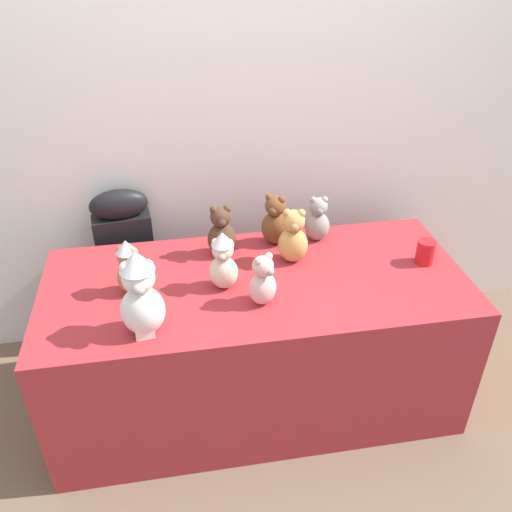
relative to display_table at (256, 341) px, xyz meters
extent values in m
plane|color=brown|center=(0.00, -0.25, -0.35)|extent=(10.00, 10.00, 0.00)
cube|color=white|center=(0.00, 0.65, 0.95)|extent=(7.00, 0.08, 2.60)
cube|color=maroon|center=(0.00, 0.00, 0.00)|extent=(1.81, 0.79, 0.70)
cube|color=black|center=(-0.58, 0.53, 0.04)|extent=(0.29, 0.15, 0.78)
ellipsoid|color=black|center=(-0.58, 0.53, 0.49)|extent=(0.29, 0.15, 0.15)
ellipsoid|color=white|center=(-0.46, -0.26, 0.45)|extent=(0.16, 0.14, 0.20)
sphere|color=white|center=(-0.46, -0.26, 0.60)|extent=(0.12, 0.12, 0.12)
sphere|color=white|center=(-0.50, -0.26, 0.64)|extent=(0.04, 0.04, 0.04)
sphere|color=white|center=(-0.43, -0.26, 0.64)|extent=(0.04, 0.04, 0.04)
sphere|color=#B4B3AF|center=(-0.46, -0.31, 0.59)|extent=(0.05, 0.05, 0.05)
cone|color=silver|center=(-0.46, -0.26, 0.67)|extent=(0.12, 0.12, 0.08)
ellipsoid|color=beige|center=(-0.14, -0.03, 0.43)|extent=(0.14, 0.13, 0.15)
sphere|color=beige|center=(-0.14, -0.03, 0.53)|extent=(0.09, 0.09, 0.09)
sphere|color=beige|center=(-0.17, -0.02, 0.57)|extent=(0.03, 0.03, 0.03)
sphere|color=beige|center=(-0.11, -0.03, 0.57)|extent=(0.03, 0.03, 0.03)
sphere|color=#ABA08A|center=(-0.15, -0.06, 0.53)|extent=(0.04, 0.04, 0.04)
cone|color=silver|center=(-0.14, -0.03, 0.59)|extent=(0.09, 0.09, 0.06)
ellipsoid|color=#B27A42|center=(-0.52, 0.00, 0.42)|extent=(0.14, 0.13, 0.14)
sphere|color=#B27A42|center=(-0.52, 0.00, 0.52)|extent=(0.08, 0.08, 0.08)
sphere|color=#B27A42|center=(-0.54, 0.01, 0.55)|extent=(0.03, 0.03, 0.03)
sphere|color=#B27A42|center=(-0.49, -0.01, 0.55)|extent=(0.03, 0.03, 0.03)
sphere|color=olive|center=(-0.53, -0.03, 0.52)|extent=(0.03, 0.03, 0.03)
cone|color=silver|center=(-0.52, 0.00, 0.57)|extent=(0.09, 0.09, 0.05)
ellipsoid|color=beige|center=(0.00, -0.16, 0.42)|extent=(0.15, 0.14, 0.14)
sphere|color=beige|center=(0.00, -0.16, 0.53)|extent=(0.09, 0.09, 0.09)
sphere|color=beige|center=(-0.02, -0.17, 0.56)|extent=(0.03, 0.03, 0.03)
sphere|color=beige|center=(0.02, -0.15, 0.56)|extent=(0.03, 0.03, 0.03)
sphere|color=#A88783|center=(0.02, -0.19, 0.52)|extent=(0.04, 0.04, 0.04)
ellipsoid|color=gray|center=(0.34, 0.28, 0.42)|extent=(0.13, 0.11, 0.14)
sphere|color=gray|center=(0.34, 0.28, 0.53)|extent=(0.09, 0.09, 0.09)
sphere|color=gray|center=(0.32, 0.29, 0.56)|extent=(0.03, 0.03, 0.03)
sphere|color=gray|center=(0.37, 0.28, 0.56)|extent=(0.03, 0.03, 0.03)
sphere|color=slate|center=(0.34, 0.25, 0.52)|extent=(0.04, 0.04, 0.04)
ellipsoid|color=tan|center=(0.19, 0.12, 0.43)|extent=(0.15, 0.14, 0.16)
sphere|color=tan|center=(0.19, 0.12, 0.55)|extent=(0.10, 0.10, 0.10)
sphere|color=tan|center=(0.16, 0.13, 0.59)|extent=(0.04, 0.04, 0.04)
sphere|color=tan|center=(0.22, 0.11, 0.59)|extent=(0.04, 0.04, 0.04)
sphere|color=olive|center=(0.18, 0.08, 0.55)|extent=(0.04, 0.04, 0.04)
ellipsoid|color=#4C3323|center=(-0.12, 0.23, 0.43)|extent=(0.13, 0.11, 0.16)
sphere|color=#4C3323|center=(-0.12, 0.23, 0.55)|extent=(0.09, 0.09, 0.09)
sphere|color=#4C3323|center=(-0.15, 0.23, 0.58)|extent=(0.04, 0.04, 0.04)
sphere|color=#4C3323|center=(-0.09, 0.23, 0.58)|extent=(0.04, 0.04, 0.04)
sphere|color=#412E23|center=(-0.12, 0.19, 0.54)|extent=(0.04, 0.04, 0.04)
ellipsoid|color=brown|center=(0.14, 0.29, 0.43)|extent=(0.17, 0.16, 0.16)
sphere|color=brown|center=(0.14, 0.29, 0.55)|extent=(0.10, 0.10, 0.10)
sphere|color=brown|center=(0.11, 0.30, 0.59)|extent=(0.04, 0.04, 0.04)
sphere|color=brown|center=(0.16, 0.27, 0.59)|extent=(0.04, 0.04, 0.04)
sphere|color=brown|center=(0.12, 0.25, 0.54)|extent=(0.04, 0.04, 0.04)
cylinder|color=red|center=(0.76, 0.00, 0.41)|extent=(0.08, 0.08, 0.11)
cube|color=white|center=(-0.46, -0.31, 0.38)|extent=(0.07, 0.02, 0.05)
camera|label=1|loc=(-0.31, -1.82, 1.66)|focal=37.18mm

